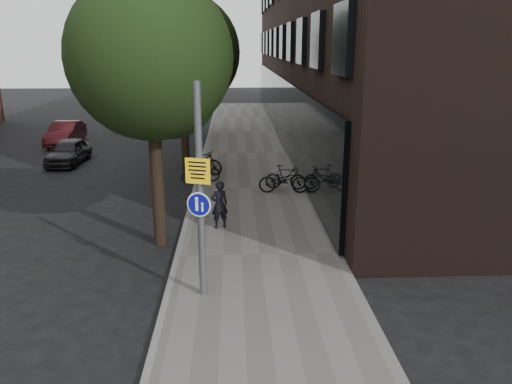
{
  "coord_description": "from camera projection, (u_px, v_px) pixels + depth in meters",
  "views": [
    {
      "loc": [
        -0.44,
        -9.21,
        5.62
      ],
      "look_at": [
        0.12,
        2.98,
        2.0
      ],
      "focal_mm": 35.0,
      "sensor_mm": 36.0,
      "label": 1
    }
  ],
  "objects": [
    {
      "name": "street_tree_far",
      "position": [
        198.0,
        53.0,
        30.08
      ],
      "size": [
        5.0,
        5.0,
        7.8
      ],
      "color": "black",
      "rests_on": "ground"
    },
    {
      "name": "parked_bike_curb_near",
      "position": [
        201.0,
        172.0,
        20.58
      ],
      "size": [
        1.75,
        1.11,
        0.87
      ],
      "primitive_type": "imported",
      "rotation": [
        0.0,
        0.0,
        1.92
      ],
      "color": "black",
      "rests_on": "sidewalk"
    },
    {
      "name": "parked_bike_facade_far",
      "position": [
        286.0,
        177.0,
        19.62
      ],
      "size": [
        1.67,
        0.77,
        0.97
      ],
      "primitive_type": "imported",
      "rotation": [
        0.0,
        0.0,
        1.37
      ],
      "color": "black",
      "rests_on": "sidewalk"
    },
    {
      "name": "signpost",
      "position": [
        200.0,
        193.0,
        10.77
      ],
      "size": [
        0.54,
        0.2,
        4.79
      ],
      "rotation": [
        0.0,
        0.0,
        -0.32
      ],
      "color": "#595B5E",
      "rests_on": "sidewalk"
    },
    {
      "name": "parked_car_far",
      "position": [
        127.0,
        120.0,
        34.77
      ],
      "size": [
        1.71,
        3.9,
        1.12
      ],
      "primitive_type": "imported",
      "rotation": [
        0.0,
        0.0,
        0.04
      ],
      "color": "#1C2332",
      "rests_on": "ground"
    },
    {
      "name": "curb_edge",
      "position": [
        195.0,
        189.0,
        19.91
      ],
      "size": [
        0.15,
        60.0,
        0.13
      ],
      "primitive_type": "cube",
      "color": "slate",
      "rests_on": "ground"
    },
    {
      "name": "parked_bike_facade_near",
      "position": [
        284.0,
        180.0,
        19.13
      ],
      "size": [
        1.95,
        0.79,
        1.0
      ],
      "primitive_type": "imported",
      "rotation": [
        0.0,
        0.0,
        1.51
      ],
      "color": "black",
      "rests_on": "sidewalk"
    },
    {
      "name": "pedestrian",
      "position": [
        219.0,
        205.0,
        15.39
      ],
      "size": [
        0.64,
        0.53,
        1.5
      ],
      "primitive_type": "imported",
      "rotation": [
        0.0,
        0.0,
        3.51
      ],
      "color": "black",
      "rests_on": "sidewalk"
    },
    {
      "name": "ground",
      "position": [
        257.0,
        324.0,
        10.44
      ],
      "size": [
        120.0,
        120.0,
        0.0
      ],
      "primitive_type": "plane",
      "color": "black",
      "rests_on": "ground"
    },
    {
      "name": "parked_car_near",
      "position": [
        69.0,
        152.0,
        24.31
      ],
      "size": [
        1.57,
        3.62,
        1.22
      ],
      "primitive_type": "imported",
      "rotation": [
        0.0,
        0.0,
        -0.04
      ],
      "color": "black",
      "rests_on": "ground"
    },
    {
      "name": "street_tree_mid",
      "position": [
        184.0,
        57.0,
        21.46
      ],
      "size": [
        5.0,
        5.0,
        7.8
      ],
      "color": "black",
      "rests_on": "ground"
    },
    {
      "name": "street_tree_near",
      "position": [
        154.0,
        64.0,
        13.32
      ],
      "size": [
        4.4,
        4.4,
        7.5
      ],
      "color": "black",
      "rests_on": "ground"
    },
    {
      "name": "parked_bike_curb_far",
      "position": [
        203.0,
        162.0,
        21.83
      ],
      "size": [
        1.9,
        1.18,
        1.11
      ],
      "primitive_type": "imported",
      "rotation": [
        0.0,
        0.0,
        1.18
      ],
      "color": "black",
      "rests_on": "sidewalk"
    },
    {
      "name": "sidewalk",
      "position": [
        251.0,
        189.0,
        20.01
      ],
      "size": [
        4.5,
        60.0,
        0.12
      ],
      "primitive_type": "cube",
      "color": "#63605B",
      "rests_on": "ground"
    },
    {
      "name": "parked_car_mid",
      "position": [
        66.0,
        133.0,
        29.01
      ],
      "size": [
        1.46,
        4.04,
        1.33
      ],
      "primitive_type": "imported",
      "rotation": [
        0.0,
        0.0,
        0.01
      ],
      "color": "#4C151A",
      "rests_on": "ground"
    }
  ]
}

